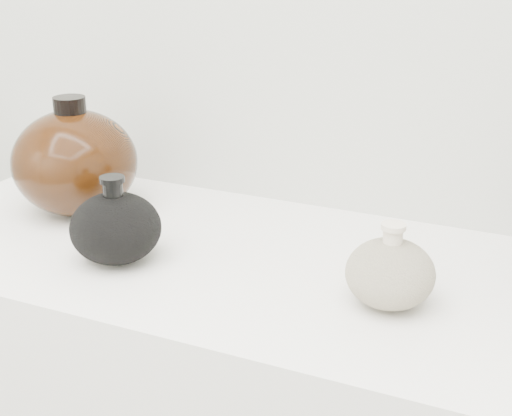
% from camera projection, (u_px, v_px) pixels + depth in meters
% --- Properties ---
extents(black_gourd_vase, '(0.15, 0.15, 0.13)m').
position_uv_depth(black_gourd_vase, '(116.00, 227.00, 1.05)').
color(black_gourd_vase, black).
rests_on(black_gourd_vase, display_counter).
extents(cream_gourd_vase, '(0.15, 0.15, 0.12)m').
position_uv_depth(cream_gourd_vase, '(390.00, 273.00, 0.93)').
color(cream_gourd_vase, beige).
rests_on(cream_gourd_vase, display_counter).
extents(left_round_pot, '(0.24, 0.24, 0.21)m').
position_uv_depth(left_round_pot, '(75.00, 162.00, 1.23)').
color(left_round_pot, black).
rests_on(left_round_pot, display_counter).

